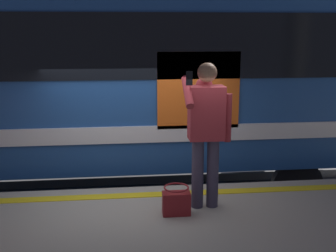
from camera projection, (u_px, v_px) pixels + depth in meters
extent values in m
plane|color=#3D3D3F|center=(138.00, 251.00, 5.86)|extent=(23.66, 23.66, 0.00)
cube|color=yellow|center=(137.00, 195.00, 5.35)|extent=(15.26, 0.16, 0.01)
cube|color=slate|center=(135.00, 211.00, 6.97)|extent=(20.24, 0.08, 0.16)
cube|color=slate|center=(133.00, 180.00, 8.36)|extent=(20.24, 0.08, 0.16)
cube|color=#1E478C|center=(69.00, 72.00, 7.05)|extent=(11.17, 2.85, 2.73)
cube|color=black|center=(54.00, 47.00, 5.55)|extent=(10.61, 0.03, 0.90)
cube|color=silver|center=(59.00, 137.00, 5.83)|extent=(10.61, 0.03, 0.24)
cube|color=#D85919|center=(199.00, 91.00, 5.89)|extent=(1.17, 0.02, 1.09)
cylinder|color=black|center=(297.00, 185.00, 6.73)|extent=(0.84, 0.12, 0.84)
cylinder|color=black|center=(253.00, 147.00, 8.93)|extent=(0.84, 0.12, 0.84)
cylinder|color=#383347|center=(213.00, 173.00, 4.95)|extent=(0.14, 0.14, 0.83)
cylinder|color=#383347|center=(198.00, 174.00, 4.93)|extent=(0.14, 0.14, 0.83)
cube|color=maroon|center=(206.00, 113.00, 4.77)|extent=(0.40, 0.24, 0.62)
sphere|color=maroon|center=(204.00, 86.00, 4.86)|extent=(0.20, 0.20, 0.20)
sphere|color=#997051|center=(207.00, 73.00, 4.67)|extent=(0.22, 0.22, 0.22)
cylinder|color=maroon|center=(228.00, 118.00, 4.81)|extent=(0.09, 0.09, 0.55)
cylinder|color=maroon|center=(188.00, 92.00, 4.61)|extent=(0.09, 0.42, 0.33)
cube|color=black|center=(189.00, 78.00, 4.48)|extent=(0.07, 0.02, 0.15)
cube|color=maroon|center=(176.00, 203.00, 4.78)|extent=(0.32, 0.16, 0.26)
torus|color=maroon|center=(176.00, 188.00, 4.74)|extent=(0.29, 0.29, 0.02)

